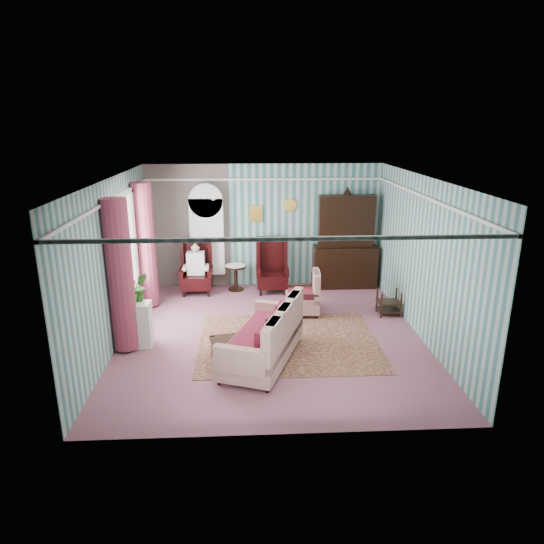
{
  "coord_description": "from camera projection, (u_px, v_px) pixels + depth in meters",
  "views": [
    {
      "loc": [
        -0.42,
        -8.28,
        3.81
      ],
      "look_at": [
        0.05,
        0.6,
        1.05
      ],
      "focal_mm": 32.0,
      "sensor_mm": 36.0,
      "label": 1
    }
  ],
  "objects": [
    {
      "name": "dresser_hutch",
      "position": [
        346.0,
        239.0,
        11.38
      ],
      "size": [
        1.5,
        0.56,
        2.36
      ],
      "primitive_type": "cube",
      "color": "black",
      "rests_on": "floor"
    },
    {
      "name": "potted_plant_a",
      "position": [
        126.0,
        294.0,
        8.23
      ],
      "size": [
        0.41,
        0.36,
        0.42
      ],
      "primitive_type": "imported",
      "rotation": [
        0.0,
        0.0,
        -0.1
      ],
      "color": "#1C5A1E",
      "rests_on": "plant_stand"
    },
    {
      "name": "room_shell",
      "position": [
        236.0,
        228.0,
        8.59
      ],
      "size": [
        5.53,
        6.02,
        2.91
      ],
      "color": "#3C6E6D",
      "rests_on": "ground"
    },
    {
      "name": "bookcase",
      "position": [
        207.0,
        242.0,
        11.35
      ],
      "size": [
        0.8,
        0.28,
        2.24
      ],
      "primitive_type": "cube",
      "color": "white",
      "rests_on": "floor"
    },
    {
      "name": "round_side_table",
      "position": [
        236.0,
        278.0,
        11.4
      ],
      "size": [
        0.5,
        0.5,
        0.6
      ],
      "primitive_type": "cylinder",
      "color": "black",
      "rests_on": "floor"
    },
    {
      "name": "rug",
      "position": [
        288.0,
        342.0,
        8.77
      ],
      "size": [
        3.2,
        2.6,
        0.01
      ],
      "primitive_type": "cube",
      "color": "#531B24",
      "rests_on": "floor"
    },
    {
      "name": "sofa",
      "position": [
        262.0,
        331.0,
        7.91
      ],
      "size": [
        1.61,
        2.26,
        1.09
      ],
      "primitive_type": "cube",
      "rotation": [
        0.0,
        0.0,
        1.22
      ],
      "color": "beige",
      "rests_on": "floor"
    },
    {
      "name": "potted_plant_b",
      "position": [
        140.0,
        287.0,
        8.46
      ],
      "size": [
        0.35,
        0.32,
        0.51
      ],
      "primitive_type": "imported",
      "rotation": [
        0.0,
        0.0,
        0.39
      ],
      "color": "#2B571B",
      "rests_on": "plant_stand"
    },
    {
      "name": "floral_armchair",
      "position": [
        302.0,
        292.0,
        9.93
      ],
      "size": [
        0.82,
        0.8,
        0.94
      ],
      "primitive_type": "cube",
      "rotation": [
        0.0,
        0.0,
        1.51
      ],
      "color": "beige",
      "rests_on": "floor"
    },
    {
      "name": "potted_plant_c",
      "position": [
        130.0,
        291.0,
        8.35
      ],
      "size": [
        0.27,
        0.27,
        0.43
      ],
      "primitive_type": "imported",
      "rotation": [
        0.0,
        0.0,
        0.12
      ],
      "color": "#1D4F18",
      "rests_on": "plant_stand"
    },
    {
      "name": "wingback_right",
      "position": [
        272.0,
        266.0,
        11.2
      ],
      "size": [
        0.76,
        0.8,
        1.25
      ],
      "primitive_type": "cube",
      "color": "black",
      "rests_on": "floor"
    },
    {
      "name": "nest_table",
      "position": [
        389.0,
        302.0,
        9.95
      ],
      "size": [
        0.45,
        0.38,
        0.54
      ],
      "primitive_type": "cube",
      "color": "black",
      "rests_on": "floor"
    },
    {
      "name": "plant_stand",
      "position": [
        136.0,
        325.0,
        8.52
      ],
      "size": [
        0.55,
        0.35,
        0.8
      ],
      "primitive_type": "cube",
      "color": "silver",
      "rests_on": "floor"
    },
    {
      "name": "floor",
      "position": [
        271.0,
        335.0,
        9.04
      ],
      "size": [
        6.0,
        6.0,
        0.0
      ],
      "primitive_type": "plane",
      "color": "#844C5A",
      "rests_on": "ground"
    },
    {
      "name": "coffee_table",
      "position": [
        237.0,
        349.0,
        8.05
      ],
      "size": [
        0.95,
        0.65,
        0.39
      ],
      "primitive_type": "cube",
      "rotation": [
        0.0,
        0.0,
        0.2
      ],
      "color": "black",
      "rests_on": "floor"
    },
    {
      "name": "wingback_left",
      "position": [
        196.0,
        267.0,
        11.11
      ],
      "size": [
        0.76,
        0.8,
        1.25
      ],
      "primitive_type": "cube",
      "color": "black",
      "rests_on": "floor"
    },
    {
      "name": "seated_woman",
      "position": [
        196.0,
        268.0,
        11.13
      ],
      "size": [
        0.44,
        0.4,
        1.18
      ],
      "primitive_type": null,
      "color": "silver",
      "rests_on": "floor"
    }
  ]
}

